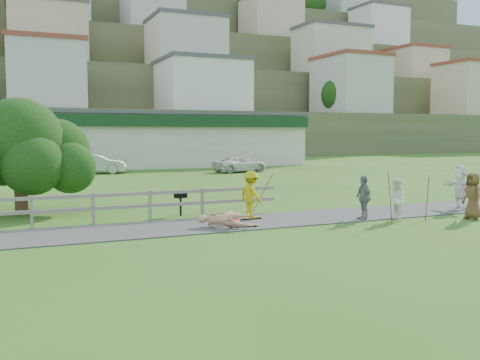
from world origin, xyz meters
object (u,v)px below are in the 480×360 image
Objects in this scene: spectator_c at (473,196)px; car_white at (240,164)px; skater_rider at (251,197)px; tree at (20,169)px; spectator_b at (363,198)px; spectator_d at (460,188)px; bbq at (181,204)px; spectator_a at (396,200)px; skater_fallen at (223,220)px; car_silver at (96,164)px.

spectator_c reaches higher than car_white.
skater_rider is 0.31× the size of tree.
spectator_d is at bearing 104.28° from spectator_b.
spectator_b is at bearing -55.69° from bbq.
spectator_c reaches higher than spectator_a.
spectator_a is (6.34, -0.91, 0.46)m from skater_fallen.
spectator_d reaches higher than spectator_b.
skater_fallen is 26.40m from car_silver.
skater_fallen is at bearing -106.13° from bbq.
tree is at bearing 130.08° from bbq.
spectator_b is 13.13m from tree.
tree is (-12.39, 7.03, 1.01)m from spectator_a.
tree is (-11.41, 6.41, 0.96)m from spectator_b.
car_silver is 1.03× the size of car_white.
spectator_b is (-0.97, 0.62, 0.05)m from spectator_a.
spectator_d is at bearing 154.48° from spectator_c.
spectator_d is (8.96, -1.05, 0.08)m from skater_rider.
spectator_a reaches higher than car_white.
skater_rider is 0.99× the size of skater_fallen.
spectator_c is at bearing 77.22° from spectator_b.
bbq is (-6.78, 4.26, -0.32)m from spectator_a.
skater_fallen is 0.99× the size of spectator_c.
tree is at bearing -107.33° from spectator_c.
spectator_a is 8.01m from bbq.
spectator_a reaches higher than bbq.
car_silver is at bearing -159.50° from spectator_b.
bbq is at bearing -112.24° from spectator_a.
tree is at bearing 177.98° from car_silver.
spectator_b is 6.86m from bbq.
spectator_c is 1.91× the size of bbq.
spectator_c reaches higher than skater_rider.
skater_rider is 0.37× the size of car_silver.
bbq is at bearing -166.55° from car_silver.
bbq is at bearing 30.58° from skater_rider.
skater_rider reaches higher than skater_fallen.
skater_rider is at bearing -85.36° from spectator_d.
spectator_c is at bearing -66.86° from skater_fallen.
car_silver is at bearing 65.90° from bbq.
bbq is (5.61, -2.77, -1.33)m from tree.
spectator_d is 28.32m from car_silver.
tree is at bearing -110.69° from spectator_b.
spectator_d is at bearing 114.92° from spectator_a.
bbq reaches higher than skater_fallen.
tree reaches higher than spectator_b.
car_silver is 23.06m from bbq.
car_white is 0.82× the size of tree.
skater_fallen is at bearing -45.30° from tree.
spectator_c is (9.12, -1.77, 0.55)m from skater_fallen.
skater_fallen is 1.11× the size of spectator_a.
tree is (-16.75, -17.22, 1.15)m from car_white.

